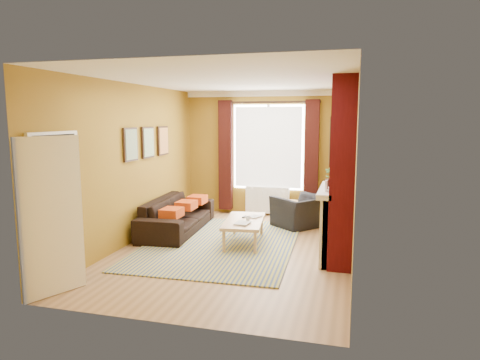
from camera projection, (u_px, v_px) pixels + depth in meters
The scene contains 12 objects.
ground at pixel (236, 249), 7.25m from camera, with size 5.50×5.50×0.00m, color olive.
room_walls at pixel (277, 168), 7.16m from camera, with size 3.82×5.54×2.83m.
striped_rug at pixel (221, 244), 7.53m from camera, with size 2.67×3.62×0.02m.
sofa at pixel (177, 215), 8.35m from camera, with size 2.25×0.88×0.66m, color black.
armchair at pixel (300, 212), 8.69m from camera, with size 0.97×0.85×0.63m, color black.
coffee_table at pixel (244, 222), 7.51m from camera, with size 0.80×1.36×0.43m.
wicker_stool at pixel (291, 210), 9.34m from camera, with size 0.36×0.36×0.42m.
floor_lamp at pixel (337, 160), 8.69m from camera, with size 0.26×0.26×1.73m.
book_a at pixel (237, 223), 7.25m from camera, with size 0.23×0.30×0.03m, color #999999.
book_b at pixel (251, 216), 7.78m from camera, with size 0.19×0.26×0.02m, color #999999.
mug at pixel (248, 219), 7.39m from camera, with size 0.09×0.09×0.09m, color #999999.
tv_remote at pixel (245, 217), 7.70m from camera, with size 0.07×0.15×0.02m.
Camera 1 is at (1.87, -6.75, 2.20)m, focal length 32.00 mm.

